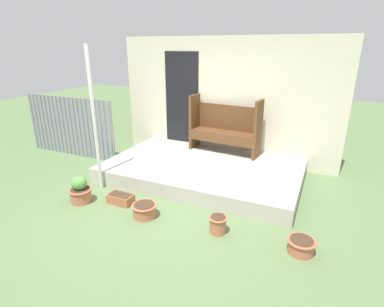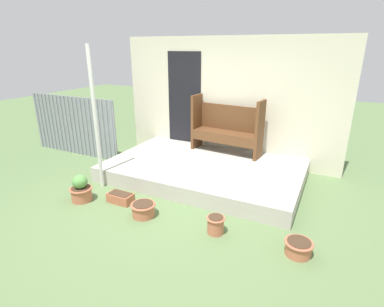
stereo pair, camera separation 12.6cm
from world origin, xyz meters
The scene contains 11 objects.
ground_plane centered at (0.00, 0.00, 0.00)m, with size 24.00×24.00×0.00m, color #5B7547.
porch_slab centered at (0.11, 1.11, 0.14)m, with size 3.60×2.23×0.29m.
house_wall centered at (0.07, 2.25, 1.30)m, with size 4.80×0.08×2.60m.
fence_corrugated centered at (-3.15, 1.04, 0.67)m, with size 2.44×0.05×1.35m.
support_post centered at (-1.37, -0.07, 1.22)m, with size 0.06×0.06×2.43m.
bench centered at (0.25, 1.94, 0.85)m, with size 1.50×0.53×1.15m.
flower_pot_left centered at (-1.32, -0.62, 0.19)m, with size 0.36×0.36×0.45m.
flower_pot_middle centered at (-0.13, -0.57, 0.11)m, with size 0.38×0.38×0.21m.
flower_pot_right centered at (1.00, -0.50, 0.14)m, with size 0.26×0.26×0.25m.
flower_pot_far_right centered at (2.07, -0.47, 0.10)m, with size 0.35×0.35×0.19m.
planter_box_rect centered at (-0.70, -0.39, 0.08)m, with size 0.41×0.22×0.16m.
Camera 1 is at (2.13, -3.81, 2.39)m, focal length 28.00 mm.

